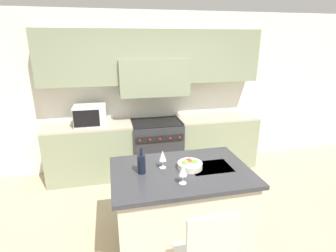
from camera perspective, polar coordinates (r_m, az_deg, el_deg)
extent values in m
plane|color=tan|center=(3.29, 4.08, -24.77)|extent=(10.00, 10.00, 0.00)
cube|color=silver|center=(4.68, -3.49, 7.30)|extent=(10.00, 0.06, 2.70)
cube|color=gray|center=(4.40, -3.21, 14.82)|extent=(3.60, 0.34, 0.85)
cube|color=gray|center=(4.41, -3.06, 10.57)|extent=(1.15, 0.40, 0.60)
cube|color=gray|center=(4.58, -16.43, -5.48)|extent=(1.38, 0.62, 0.91)
cube|color=#B2A893|center=(4.41, -16.98, 0.10)|extent=(1.38, 0.62, 0.03)
cube|color=gray|center=(4.92, 10.25, -3.31)|extent=(1.38, 0.62, 0.91)
cube|color=#B2A893|center=(4.77, 10.57, 1.93)|extent=(1.38, 0.62, 0.03)
cube|color=#2D2D33|center=(4.60, -2.54, -4.60)|extent=(0.83, 0.66, 0.90)
cube|color=black|center=(4.44, -2.62, 0.84)|extent=(0.80, 0.61, 0.01)
cube|color=black|center=(4.18, -1.75, -2.74)|extent=(0.77, 0.02, 0.09)
cylinder|color=#B21E1E|center=(4.13, -6.17, -3.14)|extent=(0.04, 0.02, 0.04)
cylinder|color=#B21E1E|center=(4.14, -3.93, -2.97)|extent=(0.04, 0.02, 0.04)
cylinder|color=#B21E1E|center=(4.17, -1.72, -2.80)|extent=(0.04, 0.02, 0.04)
cylinder|color=#B21E1E|center=(4.20, 0.46, -2.62)|extent=(0.04, 0.02, 0.04)
cylinder|color=#B21E1E|center=(4.24, 2.60, -2.45)|extent=(0.04, 0.02, 0.04)
cube|color=silver|center=(4.36, -16.57, 2.32)|extent=(0.50, 0.39, 0.32)
cube|color=black|center=(4.17, -17.32, 1.54)|extent=(0.39, 0.01, 0.26)
cube|color=beige|center=(3.07, 2.73, -17.60)|extent=(1.38, 0.90, 0.88)
cube|color=#333338|center=(2.83, 2.87, -9.97)|extent=(1.47, 0.98, 0.04)
cube|color=#2D2D30|center=(2.92, 9.22, -8.89)|extent=(0.44, 0.32, 0.01)
cylinder|color=#B2B2B7|center=(3.07, 7.92, -7.27)|extent=(0.02, 0.02, 0.00)
cube|color=beige|center=(2.19, 9.50, -24.44)|extent=(0.40, 0.04, 0.53)
cylinder|color=black|center=(2.73, -5.80, -8.27)|extent=(0.08, 0.08, 0.20)
cylinder|color=black|center=(2.67, -5.89, -5.54)|extent=(0.03, 0.03, 0.09)
cylinder|color=white|center=(2.58, 3.22, -12.27)|extent=(0.07, 0.07, 0.01)
cylinder|color=white|center=(2.56, 3.23, -11.45)|extent=(0.01, 0.01, 0.08)
cone|color=white|center=(2.51, 3.27, -9.54)|extent=(0.08, 0.08, 0.11)
cylinder|color=white|center=(2.86, -1.17, -9.00)|extent=(0.07, 0.07, 0.01)
cylinder|color=white|center=(2.84, -1.18, -8.23)|extent=(0.01, 0.01, 0.08)
cone|color=white|center=(2.80, -1.19, -6.47)|extent=(0.08, 0.08, 0.11)
cylinder|color=silver|center=(2.84, 4.79, -8.56)|extent=(0.27, 0.27, 0.07)
sphere|color=#66A83D|center=(2.82, 3.81, -8.27)|extent=(0.09, 0.09, 0.09)
sphere|color=#66A83D|center=(2.85, 5.78, -8.03)|extent=(0.08, 0.08, 0.08)
sphere|color=red|center=(2.87, 4.57, -7.81)|extent=(0.09, 0.09, 0.09)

